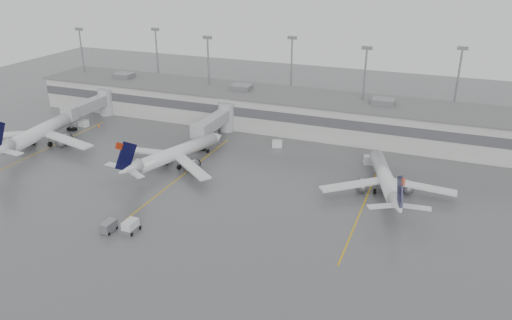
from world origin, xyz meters
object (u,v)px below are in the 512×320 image
at_px(jet_mid_right, 386,179).
at_px(baggage_tug, 131,227).
at_px(jet_far_left, 41,131).
at_px(jet_mid_left, 174,154).

bearing_deg(jet_mid_right, baggage_tug, -158.59).
xyz_separation_m(jet_far_left, baggage_tug, (40.31, -24.54, -2.49)).
bearing_deg(jet_mid_right, jet_mid_left, 167.07).
bearing_deg(jet_far_left, jet_mid_left, -6.67).
distance_m(jet_far_left, jet_mid_right, 75.11).
height_order(jet_mid_left, baggage_tug, jet_mid_left).
distance_m(jet_mid_left, baggage_tug, 25.73).
xyz_separation_m(jet_mid_right, baggage_tug, (-34.71, -28.25, -1.96)).
bearing_deg(baggage_tug, jet_mid_left, 106.22).
relative_size(jet_mid_right, baggage_tug, 8.56).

